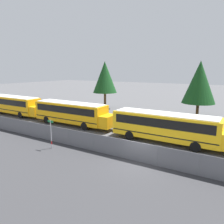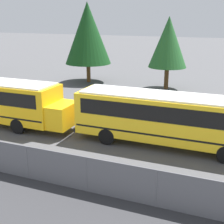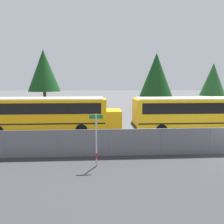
{
  "view_description": "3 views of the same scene",
  "coord_description": "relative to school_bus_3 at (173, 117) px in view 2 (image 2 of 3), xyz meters",
  "views": [
    {
      "loc": [
        6.77,
        -15.24,
        7.34
      ],
      "look_at": [
        -6.45,
        6.3,
        2.38
      ],
      "focal_mm": 35.0,
      "sensor_mm": 36.0,
      "label": 1
    },
    {
      "loc": [
        15.98,
        -10.57,
        7.28
      ],
      "look_at": [
        9.16,
        6.42,
        1.56
      ],
      "focal_mm": 50.0,
      "sensor_mm": 36.0,
      "label": 2
    },
    {
      "loc": [
        -8.2,
        -12.42,
        4.36
      ],
      "look_at": [
        -7.08,
        6.15,
        1.78
      ],
      "focal_mm": 35.0,
      "sensor_mm": 36.0,
      "label": 3
    }
  ],
  "objects": [
    {
      "name": "tree_2",
      "position": [
        -12.4,
        14.59,
        3.57
      ],
      "size": [
        5.04,
        5.04,
        8.66
      ],
      "color": "#51381E",
      "rests_on": "ground_plane"
    },
    {
      "name": "school_bus_3",
      "position": [
        0.0,
        0.0,
        0.0
      ],
      "size": [
        12.06,
        2.54,
        3.03
      ],
      "color": "yellow",
      "rests_on": "ground_plane"
    },
    {
      "name": "tree_1",
      "position": [
        -3.52,
        14.47,
        2.89
      ],
      "size": [
        3.82,
        3.82,
        7.2
      ],
      "color": "#51381E",
      "rests_on": "ground_plane"
    }
  ]
}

